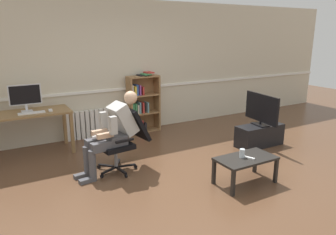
{
  "coord_description": "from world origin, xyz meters",
  "views": [
    {
      "loc": [
        -2.34,
        -3.53,
        2.04
      ],
      "look_at": [
        0.15,
        0.85,
        0.7
      ],
      "focal_mm": 33.92,
      "sensor_mm": 36.0,
      "label": 1
    }
  ],
  "objects_px": {
    "drinking_glass": "(242,153)",
    "computer_desk": "(29,118)",
    "person_seated": "(113,131)",
    "coffee_table": "(246,161)",
    "bookshelf": "(141,104)",
    "tv_screen": "(262,109)",
    "radiator": "(87,124)",
    "computer_mouse": "(50,110)",
    "office_chair": "(125,137)",
    "tv_stand": "(259,135)",
    "keyboard": "(32,113)",
    "spare_remote": "(249,158)",
    "imac_monitor": "(25,96)"
  },
  "relations": [
    {
      "from": "computer_desk",
      "to": "coffee_table",
      "type": "distance_m",
      "value": 3.62
    },
    {
      "from": "office_chair",
      "to": "tv_stand",
      "type": "distance_m",
      "value": 2.61
    },
    {
      "from": "computer_desk",
      "to": "coffee_table",
      "type": "height_order",
      "value": "computer_desk"
    },
    {
      "from": "drinking_glass",
      "to": "computer_mouse",
      "type": "bearing_deg",
      "value": 129.21
    },
    {
      "from": "computer_mouse",
      "to": "bookshelf",
      "type": "relative_size",
      "value": 0.08
    },
    {
      "from": "computer_mouse",
      "to": "coffee_table",
      "type": "distance_m",
      "value": 3.33
    },
    {
      "from": "radiator",
      "to": "computer_desk",
      "type": "bearing_deg",
      "value": -160.21
    },
    {
      "from": "person_seated",
      "to": "coffee_table",
      "type": "height_order",
      "value": "person_seated"
    },
    {
      "from": "bookshelf",
      "to": "tv_stand",
      "type": "xyz_separation_m",
      "value": [
        1.52,
        -1.92,
        -0.38
      ]
    },
    {
      "from": "drinking_glass",
      "to": "computer_desk",
      "type": "bearing_deg",
      "value": 132.17
    },
    {
      "from": "tv_stand",
      "to": "spare_remote",
      "type": "distance_m",
      "value": 1.7
    },
    {
      "from": "person_seated",
      "to": "bookshelf",
      "type": "bearing_deg",
      "value": 136.66
    },
    {
      "from": "person_seated",
      "to": "tv_stand",
      "type": "bearing_deg",
      "value": 78.09
    },
    {
      "from": "coffee_table",
      "to": "tv_screen",
      "type": "bearing_deg",
      "value": 38.13
    },
    {
      "from": "office_chair",
      "to": "person_seated",
      "type": "distance_m",
      "value": 0.23
    },
    {
      "from": "person_seated",
      "to": "tv_screen",
      "type": "bearing_deg",
      "value": 78.08
    },
    {
      "from": "office_chair",
      "to": "tv_screen",
      "type": "bearing_deg",
      "value": 77.24
    },
    {
      "from": "person_seated",
      "to": "spare_remote",
      "type": "xyz_separation_m",
      "value": [
        1.46,
        -1.32,
        -0.25
      ]
    },
    {
      "from": "bookshelf",
      "to": "radiator",
      "type": "relative_size",
      "value": 1.49
    },
    {
      "from": "computer_desk",
      "to": "tv_stand",
      "type": "bearing_deg",
      "value": -23.56
    },
    {
      "from": "bookshelf",
      "to": "tv_screen",
      "type": "xyz_separation_m",
      "value": [
        1.52,
        -1.93,
        0.12
      ]
    },
    {
      "from": "bookshelf",
      "to": "person_seated",
      "type": "relative_size",
      "value": 1.04
    },
    {
      "from": "computer_mouse",
      "to": "drinking_glass",
      "type": "relative_size",
      "value": 0.83
    },
    {
      "from": "person_seated",
      "to": "tv_screen",
      "type": "xyz_separation_m",
      "value": [
        2.76,
        -0.24,
        0.05
      ]
    },
    {
      "from": "coffee_table",
      "to": "drinking_glass",
      "type": "distance_m",
      "value": 0.12
    },
    {
      "from": "computer_desk",
      "to": "person_seated",
      "type": "relative_size",
      "value": 1.11
    },
    {
      "from": "bookshelf",
      "to": "tv_stand",
      "type": "distance_m",
      "value": 2.48
    },
    {
      "from": "drinking_glass",
      "to": "spare_remote",
      "type": "relative_size",
      "value": 0.81
    },
    {
      "from": "person_seated",
      "to": "tv_stand",
      "type": "distance_m",
      "value": 2.8
    },
    {
      "from": "tv_stand",
      "to": "tv_screen",
      "type": "bearing_deg",
      "value": -6.53
    },
    {
      "from": "person_seated",
      "to": "coffee_table",
      "type": "distance_m",
      "value": 1.95
    },
    {
      "from": "computer_mouse",
      "to": "office_chair",
      "type": "xyz_separation_m",
      "value": [
        0.84,
        -1.25,
        -0.25
      ]
    },
    {
      "from": "office_chair",
      "to": "drinking_glass",
      "type": "relative_size",
      "value": 7.9
    },
    {
      "from": "person_seated",
      "to": "tv_screen",
      "type": "height_order",
      "value": "person_seated"
    },
    {
      "from": "person_seated",
      "to": "tv_stand",
      "type": "relative_size",
      "value": 1.31
    },
    {
      "from": "keyboard",
      "to": "office_chair",
      "type": "distance_m",
      "value": 1.7
    },
    {
      "from": "bookshelf",
      "to": "radiator",
      "type": "bearing_deg",
      "value": 175.06
    },
    {
      "from": "computer_mouse",
      "to": "bookshelf",
      "type": "xyz_separation_m",
      "value": [
        1.9,
        0.41,
        -0.19
      ]
    },
    {
      "from": "computer_desk",
      "to": "office_chair",
      "type": "relative_size",
      "value": 1.4
    },
    {
      "from": "computer_desk",
      "to": "spare_remote",
      "type": "xyz_separation_m",
      "value": [
        2.45,
        -2.72,
        -0.26
      ]
    },
    {
      "from": "radiator",
      "to": "coffee_table",
      "type": "relative_size",
      "value": 1.01
    },
    {
      "from": "radiator",
      "to": "office_chair",
      "type": "height_order",
      "value": "office_chair"
    },
    {
      "from": "tv_screen",
      "to": "person_seated",
      "type": "bearing_deg",
      "value": 91.54
    },
    {
      "from": "keyboard",
      "to": "tv_stand",
      "type": "distance_m",
      "value": 4.04
    },
    {
      "from": "imac_monitor",
      "to": "spare_remote",
      "type": "bearing_deg",
      "value": -48.58
    },
    {
      "from": "imac_monitor",
      "to": "spare_remote",
      "type": "height_order",
      "value": "imac_monitor"
    },
    {
      "from": "imac_monitor",
      "to": "person_seated",
      "type": "xyz_separation_m",
      "value": [
        1.0,
        -1.47,
        -0.37
      ]
    },
    {
      "from": "radiator",
      "to": "tv_screen",
      "type": "distance_m",
      "value": 3.37
    },
    {
      "from": "bookshelf",
      "to": "coffee_table",
      "type": "distance_m",
      "value": 2.97
    },
    {
      "from": "tv_screen",
      "to": "spare_remote",
      "type": "relative_size",
      "value": 5.75
    }
  ]
}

